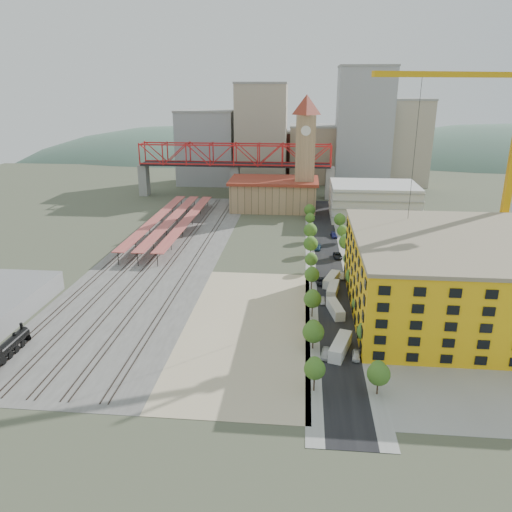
# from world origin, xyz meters

# --- Properties ---
(ground) EXTENTS (400.00, 400.00, 0.00)m
(ground) POSITION_xyz_m (0.00, 0.00, 0.00)
(ground) COLOR #474C38
(ground) RESTS_ON ground
(ballast_strip) EXTENTS (36.00, 165.00, 0.06)m
(ballast_strip) POSITION_xyz_m (-36.00, 17.50, 0.03)
(ballast_strip) COLOR #605E59
(ballast_strip) RESTS_ON ground
(dirt_lot) EXTENTS (28.00, 67.00, 0.06)m
(dirt_lot) POSITION_xyz_m (-4.00, -31.50, 0.03)
(dirt_lot) COLOR tan
(dirt_lot) RESTS_ON ground
(street_asphalt) EXTENTS (12.00, 170.00, 0.06)m
(street_asphalt) POSITION_xyz_m (16.00, 15.00, 0.03)
(street_asphalt) COLOR black
(street_asphalt) RESTS_ON ground
(sidewalk_west) EXTENTS (3.00, 170.00, 0.04)m
(sidewalk_west) POSITION_xyz_m (10.50, 15.00, 0.02)
(sidewalk_west) COLOR gray
(sidewalk_west) RESTS_ON ground
(sidewalk_east) EXTENTS (3.00, 170.00, 0.04)m
(sidewalk_east) POSITION_xyz_m (21.50, 15.00, 0.02)
(sidewalk_east) COLOR gray
(sidewalk_east) RESTS_ON ground
(construction_pad) EXTENTS (50.00, 90.00, 0.06)m
(construction_pad) POSITION_xyz_m (45.00, -20.00, 0.03)
(construction_pad) COLOR gray
(construction_pad) RESTS_ON ground
(rail_tracks) EXTENTS (26.56, 160.00, 0.18)m
(rail_tracks) POSITION_xyz_m (-37.80, 17.50, 0.15)
(rail_tracks) COLOR #382B23
(rail_tracks) RESTS_ON ground
(platform_canopies) EXTENTS (16.00, 80.00, 4.12)m
(platform_canopies) POSITION_xyz_m (-41.00, 45.00, 3.99)
(platform_canopies) COLOR #C65E4C
(platform_canopies) RESTS_ON ground
(station_hall) EXTENTS (38.00, 24.00, 13.10)m
(station_hall) POSITION_xyz_m (-5.00, 82.00, 6.67)
(station_hall) COLOR tan
(station_hall) RESTS_ON ground
(clock_tower) EXTENTS (12.00, 12.00, 52.00)m
(clock_tower) POSITION_xyz_m (8.00, 79.99, 28.70)
(clock_tower) COLOR tan
(clock_tower) RESTS_ON ground
(parking_garage) EXTENTS (34.00, 26.00, 14.00)m
(parking_garage) POSITION_xyz_m (36.00, 70.00, 7.00)
(parking_garage) COLOR silver
(parking_garage) RESTS_ON ground
(truss_bridge) EXTENTS (94.00, 9.60, 25.60)m
(truss_bridge) POSITION_xyz_m (-25.00, 105.00, 18.86)
(truss_bridge) COLOR gray
(truss_bridge) RESTS_ON ground
(construction_building) EXTENTS (44.60, 50.60, 18.80)m
(construction_building) POSITION_xyz_m (42.00, -20.00, 9.41)
(construction_building) COLOR #FEB215
(construction_building) RESTS_ON ground
(street_trees) EXTENTS (15.40, 124.40, 8.00)m
(street_trees) POSITION_xyz_m (16.00, 5.00, 0.00)
(street_trees) COLOR #3C681F
(street_trees) RESTS_ON ground
(skyline) EXTENTS (133.00, 46.00, 60.00)m
(skyline) POSITION_xyz_m (7.47, 142.31, 22.81)
(skyline) COLOR #9EA0A3
(skyline) RESTS_ON ground
(distant_hills) EXTENTS (647.00, 264.00, 227.00)m
(distant_hills) POSITION_xyz_m (45.28, 260.00, -79.54)
(distant_hills) COLOR #4C6B59
(distant_hills) RESTS_ON ground
(locomotive) EXTENTS (2.56, 19.72, 4.93)m
(locomotive) POSITION_xyz_m (-50.00, -50.71, 1.84)
(locomotive) COLOR black
(locomotive) RESTS_ON ground
(tower_crane) EXTENTS (55.27, 24.42, 62.92)m
(tower_crane) POSITION_xyz_m (59.06, 6.12, 38.83)
(tower_crane) COLOR #E7A10F
(tower_crane) RESTS_ON ground
(site_trailer_a) EXTENTS (5.41, 10.40, 2.75)m
(site_trailer_a) POSITION_xyz_m (16.00, -41.04, 1.38)
(site_trailer_a) COLOR silver
(site_trailer_a) RESTS_ON ground
(site_trailer_b) EXTENTS (4.14, 9.27, 2.46)m
(site_trailer_b) POSITION_xyz_m (16.00, -22.80, 1.23)
(site_trailer_b) COLOR silver
(site_trailer_b) RESTS_ON ground
(site_trailer_c) EXTENTS (3.83, 9.27, 2.46)m
(site_trailer_c) POSITION_xyz_m (16.00, -10.92, 1.23)
(site_trailer_c) COLOR silver
(site_trailer_c) RESTS_ON ground
(site_trailer_d) EXTENTS (5.12, 9.53, 2.53)m
(site_trailer_d) POSITION_xyz_m (16.00, -3.97, 1.26)
(site_trailer_d) COLOR silver
(site_trailer_d) RESTS_ON ground
(car_0) EXTENTS (2.36, 4.72, 1.54)m
(car_0) POSITION_xyz_m (13.00, -43.05, 0.77)
(car_0) COLOR silver
(car_0) RESTS_ON ground
(car_1) EXTENTS (1.47, 3.97, 1.30)m
(car_1) POSITION_xyz_m (13.00, -16.92, 0.65)
(car_1) COLOR gray
(car_1) RESTS_ON ground
(car_2) EXTENTS (3.17, 5.41, 1.41)m
(car_2) POSITION_xyz_m (13.00, -4.26, 0.71)
(car_2) COLOR black
(car_2) RESTS_ON ground
(car_3) EXTENTS (2.58, 5.00, 1.39)m
(car_3) POSITION_xyz_m (13.00, 25.83, 0.69)
(car_3) COLOR navy
(car_3) RESTS_ON ground
(car_4) EXTENTS (2.09, 4.23, 1.39)m
(car_4) POSITION_xyz_m (19.00, -43.15, 0.69)
(car_4) COLOR silver
(car_4) RESTS_ON ground
(car_5) EXTENTS (1.97, 4.87, 1.57)m
(car_5) POSITION_xyz_m (19.00, 0.74, 0.79)
(car_5) COLOR #ADAEB2
(car_5) RESTS_ON ground
(car_6) EXTENTS (2.99, 5.63, 1.51)m
(car_6) POSITION_xyz_m (19.00, 17.92, 0.75)
(car_6) COLOR black
(car_6) RESTS_ON ground
(car_7) EXTENTS (2.56, 5.27, 1.48)m
(car_7) POSITION_xyz_m (19.00, 40.73, 0.74)
(car_7) COLOR navy
(car_7) RESTS_ON ground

